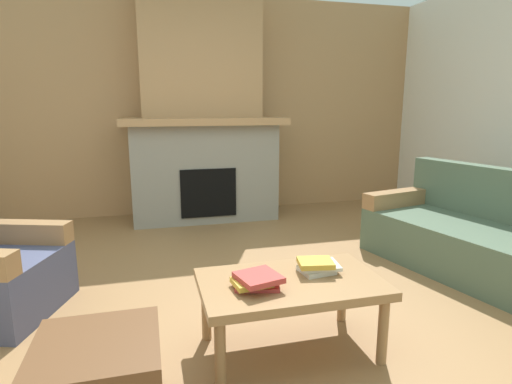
% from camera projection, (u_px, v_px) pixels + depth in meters
% --- Properties ---
extents(ground, '(9.00, 9.00, 0.00)m').
position_uv_depth(ground, '(259.00, 317.00, 2.75)').
color(ground, olive).
extents(wall_back_wood_panel, '(6.00, 0.12, 2.70)m').
position_uv_depth(wall_back_wood_panel, '(198.00, 107.00, 5.31)').
color(wall_back_wood_panel, tan).
rests_on(wall_back_wood_panel, ground).
extents(fireplace, '(1.90, 0.82, 2.70)m').
position_uv_depth(fireplace, '(202.00, 123.00, 4.99)').
color(fireplace, gray).
rests_on(fireplace, ground).
extents(couch, '(1.22, 1.94, 0.85)m').
position_uv_depth(couch, '(479.00, 238.00, 3.45)').
color(couch, '#4C604C').
rests_on(couch, ground).
extents(coffee_table, '(1.00, 0.60, 0.43)m').
position_uv_depth(coffee_table, '(291.00, 289.00, 2.30)').
color(coffee_table, '#997047').
rests_on(coffee_table, ground).
extents(ottoman, '(0.52, 0.52, 0.40)m').
position_uv_depth(ottoman, '(99.00, 384.00, 1.78)').
color(ottoman, brown).
rests_on(ottoman, ground).
extents(book_stack_near_edge, '(0.27, 0.27, 0.08)m').
position_uv_depth(book_stack_near_edge, '(256.00, 281.00, 2.17)').
color(book_stack_near_edge, '#B23833').
rests_on(book_stack_near_edge, coffee_table).
extents(book_stack_center, '(0.26, 0.22, 0.08)m').
position_uv_depth(book_stack_center, '(317.00, 266.00, 2.38)').
color(book_stack_center, beige).
rests_on(book_stack_center, coffee_table).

